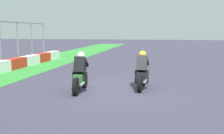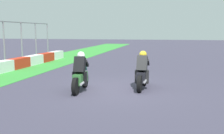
{
  "view_description": "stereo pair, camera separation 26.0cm",
  "coord_description": "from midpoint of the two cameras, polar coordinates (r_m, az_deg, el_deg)",
  "views": [
    {
      "loc": [
        -10.17,
        -1.76,
        2.3
      ],
      "look_at": [
        -0.06,
        0.15,
        0.9
      ],
      "focal_mm": 42.88,
      "sensor_mm": 36.0,
      "label": 1
    },
    {
      "loc": [
        -10.12,
        -2.02,
        2.3
      ],
      "look_at": [
        -0.06,
        0.15,
        0.9
      ],
      "focal_mm": 42.88,
      "sensor_mm": 36.0,
      "label": 2
    }
  ],
  "objects": [
    {
      "name": "rider_lane_b",
      "position": [
        10.27,
        -7.45,
        -1.71
      ],
      "size": [
        2.04,
        0.55,
        1.51
      ],
      "rotation": [
        0.0,
        0.0,
        0.07
      ],
      "color": "black",
      "rests_on": "ground_plane"
    },
    {
      "name": "ground_plane",
      "position": [
        10.57,
        0.13,
        -4.82
      ],
      "size": [
        120.0,
        120.0,
        0.0
      ],
      "primitive_type": "plane",
      "color": "#3B384A"
    },
    {
      "name": "rider_lane_a",
      "position": [
        10.71,
        5.75,
        -1.3
      ],
      "size": [
        2.04,
        0.55,
        1.51
      ],
      "rotation": [
        0.0,
        0.0,
        -0.04
      ],
      "color": "black",
      "rests_on": "ground_plane"
    }
  ]
}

